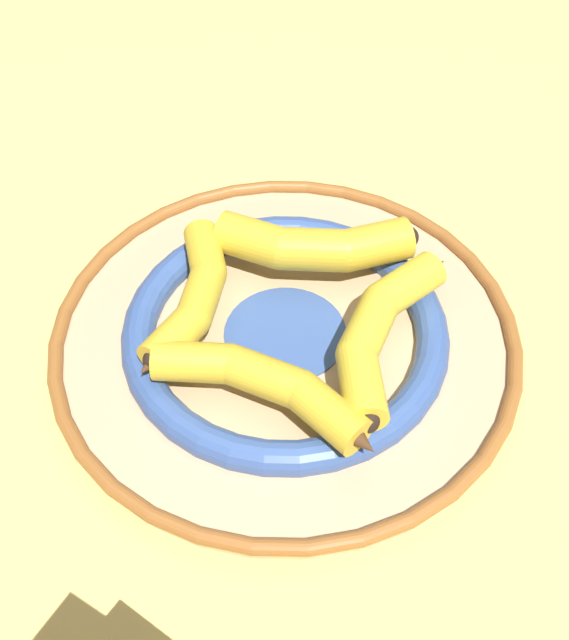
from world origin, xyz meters
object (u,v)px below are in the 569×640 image
banana_a (381,328)px  banana_c (193,297)px  banana_d (309,245)px  decorative_bowl (284,336)px  banana_b (265,385)px

banana_a → banana_c: bearing=-79.3°
banana_c → banana_a: bearing=-92.3°
banana_c → banana_d: bearing=-48.3°
decorative_bowl → banana_c: banana_c is taller
banana_b → banana_a: bearing=-123.9°
banana_a → banana_d: size_ratio=1.04×
banana_b → banana_c: bearing=-31.0°
decorative_bowl → banana_a: bearing=2.8°
decorative_bowl → banana_a: size_ratio=2.04×
banana_a → banana_d: (-0.08, 0.07, 0.00)m
banana_b → banana_c: (-0.08, 0.06, -0.00)m
decorative_bowl → banana_d: size_ratio=2.11×
banana_a → banana_d: bearing=-126.0°
banana_b → banana_d: banana_d is taller
banana_d → banana_b: bearing=-100.6°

